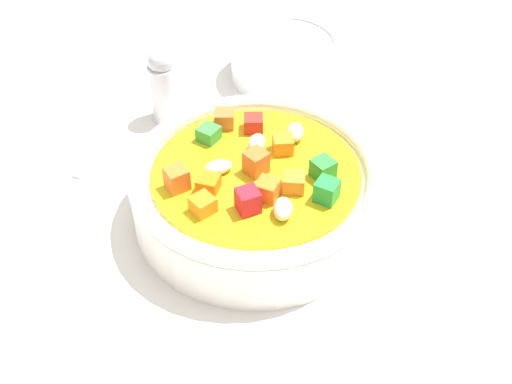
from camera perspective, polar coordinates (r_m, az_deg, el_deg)
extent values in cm
cube|color=silver|center=(55.73, 0.00, -2.71)|extent=(140.00, 140.00, 2.00)
cylinder|color=white|center=(53.53, 0.00, -0.34)|extent=(19.41, 19.41, 4.31)
torus|color=white|center=(51.82, 0.00, 1.73)|extent=(19.59, 19.59, 1.35)
cylinder|color=gold|center=(51.95, 0.00, 1.56)|extent=(16.15, 16.15, 0.40)
cube|color=green|center=(49.24, 5.96, 0.11)|extent=(1.65, 1.65, 1.67)
cube|color=orange|center=(48.36, -4.49, -1.07)|extent=(2.04, 2.04, 1.25)
cube|color=orange|center=(55.98, -2.68, 6.16)|extent=(2.06, 2.06, 1.39)
ellipsoid|color=beige|center=(51.61, -3.17, 2.10)|extent=(2.52, 2.51, 0.89)
ellipsoid|color=beige|center=(54.78, 3.30, 5.03)|extent=(2.03, 2.51, 1.13)
cube|color=orange|center=(53.36, 2.27, 4.02)|extent=(2.12, 2.12, 1.32)
cube|color=orange|center=(50.00, -4.02, 0.68)|extent=(1.76, 1.76, 1.18)
cube|color=orange|center=(50.21, -6.66, 1.12)|extent=(2.14, 2.14, 1.77)
ellipsoid|color=beige|center=(53.23, 0.06, 4.03)|extent=(1.87, 2.44, 1.44)
cube|color=orange|center=(49.22, 0.98, 0.21)|extent=(1.59, 1.59, 1.46)
cube|color=red|center=(48.15, -0.67, -0.72)|extent=(2.18, 2.18, 1.77)
cube|color=green|center=(51.18, 5.65, 1.97)|extent=(2.09, 2.09, 1.50)
cube|color=orange|center=(51.53, 0.33, 2.79)|extent=(2.01, 2.01, 1.84)
cube|color=red|center=(55.53, -0.21, 5.78)|extent=(2.07, 2.07, 1.26)
cube|color=green|center=(54.66, -4.00, 4.91)|extent=(1.75, 1.75, 1.16)
cube|color=orange|center=(49.99, 3.21, 0.80)|extent=(2.00, 2.00, 1.29)
ellipsoid|color=beige|center=(48.00, 2.27, -1.42)|extent=(2.09, 2.52, 1.17)
cylinder|color=silver|center=(64.96, -12.73, 5.40)|extent=(4.51, 13.63, 0.82)
ellipsoid|color=silver|center=(55.44, -17.59, -3.51)|extent=(3.07, 3.88, 0.83)
cylinder|color=white|center=(69.97, 2.49, 11.01)|extent=(11.01, 11.01, 3.99)
torus|color=white|center=(68.83, 2.55, 12.58)|extent=(11.12, 11.12, 0.88)
cylinder|color=silver|center=(64.11, -7.71, 8.24)|extent=(2.68, 2.68, 5.63)
sphere|color=silver|center=(62.26, -8.00, 10.84)|extent=(2.41, 2.41, 2.41)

